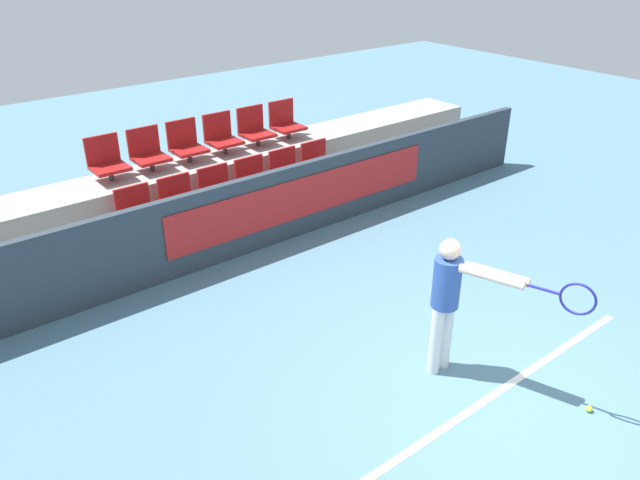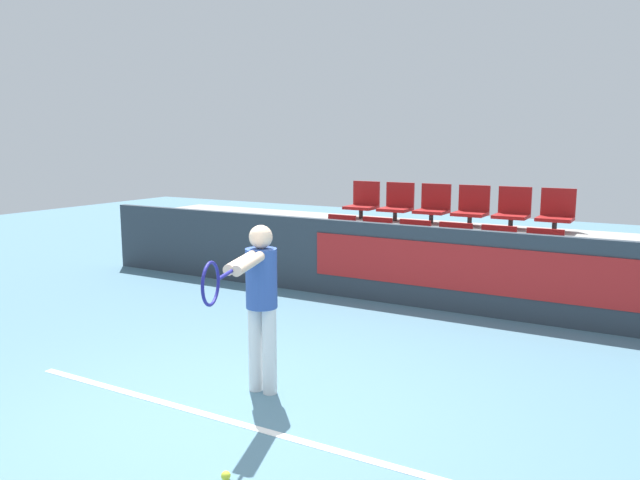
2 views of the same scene
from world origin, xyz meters
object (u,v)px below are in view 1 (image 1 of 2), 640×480
(stadium_chair_5, at_px, (318,163))
(stadium_chair_7, at_px, (148,152))
(stadium_chair_9, at_px, (221,136))
(tennis_player, at_px, (453,296))
(stadium_chair_0, at_px, (138,212))
(tennis_ball, at_px, (589,409))
(stadium_chair_6, at_px, (107,161))
(stadium_chair_1, at_px, (179,201))
(stadium_chair_2, at_px, (218,190))
(stadium_chair_11, at_px, (285,122))
(stadium_chair_3, at_px, (254,181))
(stadium_chair_4, at_px, (287,172))
(stadium_chair_10, at_px, (255,128))
(stadium_chair_8, at_px, (186,143))

(stadium_chair_5, height_order, stadium_chair_7, stadium_chair_7)
(stadium_chair_9, height_order, tennis_player, stadium_chair_9)
(stadium_chair_0, xyz_separation_m, stadium_chair_5, (3.12, 0.00, 0.00))
(tennis_ball, bearing_deg, stadium_chair_6, 108.21)
(stadium_chair_1, relative_size, stadium_chair_2, 1.00)
(stadium_chair_11, height_order, tennis_player, stadium_chair_11)
(stadium_chair_6, xyz_separation_m, tennis_ball, (2.12, -6.44, -1.22))
(stadium_chair_6, height_order, stadium_chair_11, same)
(stadium_chair_0, xyz_separation_m, stadium_chair_3, (1.87, 0.00, 0.00))
(stadium_chair_4, bearing_deg, stadium_chair_6, 160.37)
(stadium_chair_5, relative_size, tennis_player, 0.40)
(stadium_chair_11, xyz_separation_m, tennis_ball, (-1.00, -6.44, -1.22))
(stadium_chair_2, relative_size, stadium_chair_11, 1.00)
(stadium_chair_1, height_order, stadium_chair_5, same)
(stadium_chair_2, bearing_deg, stadium_chair_11, 25.43)
(stadium_chair_1, distance_m, stadium_chair_2, 0.62)
(stadium_chair_5, distance_m, stadium_chair_9, 1.61)
(stadium_chair_7, bearing_deg, stadium_chair_4, -25.43)
(stadium_chair_9, xyz_separation_m, tennis_player, (-0.38, -5.14, -0.30))
(stadium_chair_10, bearing_deg, stadium_chair_4, -90.00)
(stadium_chair_3, distance_m, stadium_chair_5, 1.25)
(stadium_chair_2, xyz_separation_m, stadium_chair_4, (1.25, 0.00, 0.00))
(stadium_chair_5, bearing_deg, tennis_ball, -100.25)
(stadium_chair_8, relative_size, stadium_chair_10, 1.00)
(stadium_chair_9, bearing_deg, stadium_chair_6, 180.00)
(stadium_chair_2, bearing_deg, stadium_chair_10, 35.49)
(stadium_chair_6, height_order, stadium_chair_10, same)
(stadium_chair_4, relative_size, stadium_chair_7, 1.00)
(stadium_chair_3, distance_m, stadium_chair_4, 0.62)
(stadium_chair_6, bearing_deg, tennis_ball, -71.79)
(stadium_chair_0, height_order, stadium_chair_7, stadium_chair_7)
(stadium_chair_0, relative_size, stadium_chair_2, 1.00)
(stadium_chair_1, distance_m, stadium_chair_9, 1.61)
(stadium_chair_7, bearing_deg, tennis_player, -80.47)
(stadium_chair_11, bearing_deg, stadium_chair_7, 180.00)
(stadium_chair_5, relative_size, stadium_chair_10, 1.00)
(stadium_chair_8, bearing_deg, stadium_chair_6, 180.00)
(stadium_chair_5, relative_size, tennis_ball, 9.35)
(stadium_chair_4, distance_m, stadium_chair_6, 2.69)
(stadium_chair_4, xyz_separation_m, stadium_chair_10, (0.00, 0.89, 0.49))
(stadium_chair_9, distance_m, stadium_chair_10, 0.62)
(stadium_chair_9, relative_size, tennis_player, 0.40)
(stadium_chair_4, bearing_deg, stadium_chair_8, 144.51)
(stadium_chair_9, xyz_separation_m, stadium_chair_10, (0.62, 0.00, 0.00))
(stadium_chair_0, distance_m, stadium_chair_9, 2.13)
(stadium_chair_1, height_order, stadium_chair_6, stadium_chair_6)
(stadium_chair_10, distance_m, stadium_chair_11, 0.62)
(stadium_chair_3, xyz_separation_m, stadium_chair_9, (0.00, 0.89, 0.49))
(stadium_chair_2, relative_size, tennis_player, 0.40)
(stadium_chair_6, bearing_deg, stadium_chair_1, -54.97)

